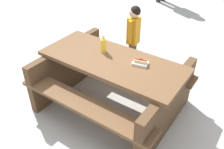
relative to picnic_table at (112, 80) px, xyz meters
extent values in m
plane|color=#B7B2A8|center=(0.00, 0.00, -0.44)|extent=(30.00, 30.00, 0.00)
cube|color=brown|center=(0.00, 0.00, 0.28)|extent=(1.82, 0.80, 0.05)
cube|color=brown|center=(-0.01, 0.56, -0.01)|extent=(1.81, 0.32, 0.04)
cube|color=brown|center=(0.01, -0.56, -0.01)|extent=(1.81, 0.32, 0.04)
cube|color=#4D3520|center=(0.78, 0.02, -0.09)|extent=(0.13, 1.40, 0.70)
cube|color=#4D3520|center=(-0.78, -0.02, -0.09)|extent=(0.13, 1.40, 0.70)
cylinder|color=yellow|center=(-0.20, 0.09, 0.39)|extent=(0.07, 0.07, 0.17)
cone|color=yellow|center=(-0.20, 0.09, 0.50)|extent=(0.06, 0.06, 0.04)
cylinder|color=silver|center=(-0.20, 0.09, 0.53)|extent=(0.04, 0.04, 0.02)
cube|color=white|center=(0.34, 0.10, 0.32)|extent=(0.20, 0.15, 0.03)
cube|color=#D8B272|center=(0.34, 0.10, 0.35)|extent=(0.16, 0.09, 0.04)
cylinder|color=maroon|center=(0.34, 0.10, 0.37)|extent=(0.14, 0.06, 0.03)
ellipsoid|color=maroon|center=(0.34, 0.10, 0.38)|extent=(0.07, 0.04, 0.01)
cylinder|color=brown|center=(-0.26, 0.87, -0.20)|extent=(0.08, 0.08, 0.50)
cylinder|color=brown|center=(-0.27, 0.98, -0.20)|extent=(0.08, 0.08, 0.50)
cube|color=orange|center=(-0.26, 0.92, 0.26)|extent=(0.16, 0.17, 0.42)
cylinder|color=orange|center=(-0.26, 0.82, 0.28)|extent=(0.06, 0.06, 0.36)
cylinder|color=orange|center=(-0.27, 1.03, 0.28)|extent=(0.06, 0.06, 0.36)
sphere|color=beige|center=(-0.26, 0.92, 0.56)|extent=(0.17, 0.17, 0.17)
sphere|color=black|center=(-0.25, 0.92, 0.58)|extent=(0.16, 0.16, 0.16)
camera|label=1|loc=(1.49, -2.05, 1.86)|focal=39.22mm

